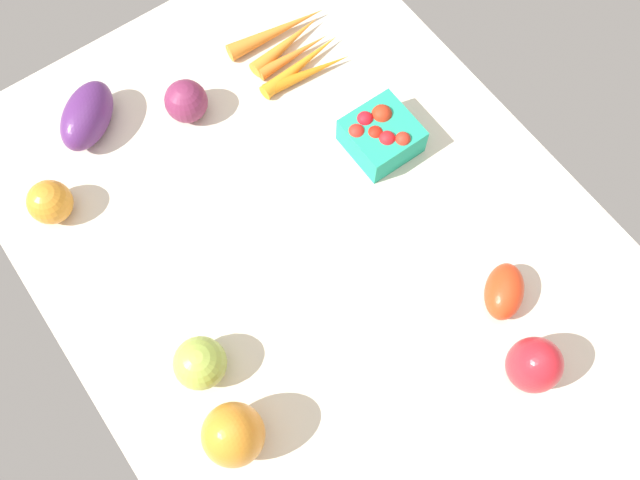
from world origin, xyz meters
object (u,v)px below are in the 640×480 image
at_px(berry_basket, 381,134).
at_px(bell_pepper_red, 534,365).
at_px(red_onion_center, 186,101).
at_px(roma_tomato, 504,291).
at_px(heirloom_tomato_green, 200,363).
at_px(heirloom_tomato_orange, 50,202).
at_px(bell_pepper_orange, 233,435).
at_px(eggplant, 87,116).
at_px(carrot_bunch, 291,50).

bearing_deg(berry_basket, bell_pepper_red, -8.24).
relative_size(red_onion_center, roma_tomato, 0.81).
bearing_deg(heirloom_tomato_green, heirloom_tomato_orange, -171.02).
bearing_deg(berry_basket, heirloom_tomato_green, -71.24).
distance_m(bell_pepper_red, heirloom_tomato_orange, 0.71).
xyz_separation_m(bell_pepper_red, heirloom_tomato_orange, (-0.59, -0.40, -0.01)).
distance_m(red_onion_center, bell_pepper_orange, 0.51).
xyz_separation_m(eggplant, heirloom_tomato_orange, (0.10, -0.11, -0.00)).
relative_size(bell_pepper_red, red_onion_center, 1.41).
xyz_separation_m(bell_pepper_red, carrot_bunch, (-0.62, 0.04, -0.03)).
bearing_deg(heirloom_tomato_green, bell_pepper_orange, -7.47).
distance_m(bell_pepper_red, eggplant, 0.74).
bearing_deg(red_onion_center, heirloom_tomato_orange, -82.84).
bearing_deg(bell_pepper_orange, red_onion_center, 155.41).
xyz_separation_m(carrot_bunch, heirloom_tomato_orange, (0.03, -0.45, 0.02)).
bearing_deg(red_onion_center, heirloom_tomato_green, -28.92).
height_order(eggplant, heirloom_tomato_orange, eggplant).
bearing_deg(bell_pepper_orange, eggplant, 171.88).
bearing_deg(bell_pepper_orange, bell_pepper_red, 67.04).
bearing_deg(red_onion_center, bell_pepper_red, 13.77).
bearing_deg(berry_basket, red_onion_center, -136.60).
bearing_deg(red_onion_center, berry_basket, 43.40).
bearing_deg(heirloom_tomato_orange, heirloom_tomato_green, 8.98).
bearing_deg(heirloom_tomato_orange, bell_pepper_red, 34.42).
distance_m(bell_pepper_red, red_onion_center, 0.64).
relative_size(heirloom_tomato_green, berry_basket, 0.72).
bearing_deg(roma_tomato, carrot_bunch, 50.41).
relative_size(heirloom_tomato_green, bell_pepper_orange, 0.70).
height_order(bell_pepper_red, roma_tomato, bell_pepper_red).
bearing_deg(berry_basket, heirloom_tomato_orange, -112.42).
bearing_deg(roma_tomato, heirloom_tomato_orange, 92.91).
height_order(bell_pepper_red, heirloom_tomato_orange, bell_pepper_red).
relative_size(berry_basket, bell_pepper_orange, 0.97).
relative_size(carrot_bunch, bell_pepper_orange, 1.78).
relative_size(roma_tomato, heirloom_tomato_orange, 1.27).
distance_m(eggplant, carrot_bunch, 0.34).
height_order(red_onion_center, carrot_bunch, red_onion_center).
bearing_deg(berry_basket, carrot_bunch, -176.45).
relative_size(red_onion_center, heirloom_tomato_orange, 1.03).
xyz_separation_m(roma_tomato, heirloom_tomato_orange, (-0.49, -0.45, 0.01)).
distance_m(carrot_bunch, heirloom_tomato_orange, 0.45).
bearing_deg(carrot_bunch, heirloom_tomato_green, -47.80).
height_order(berry_basket, roma_tomato, berry_basket).
height_order(berry_basket, bell_pepper_orange, bell_pepper_orange).
distance_m(heirloom_tomato_green, red_onion_center, 0.41).
height_order(berry_basket, heirloom_tomato_orange, heirloom_tomato_orange).
xyz_separation_m(heirloom_tomato_green, heirloom_tomato_orange, (-0.33, -0.05, -0.00)).
bearing_deg(bell_pepper_red, bell_pepper_orange, -112.96).
relative_size(heirloom_tomato_orange, bell_pepper_orange, 0.64).
relative_size(eggplant, bell_pepper_orange, 1.20).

